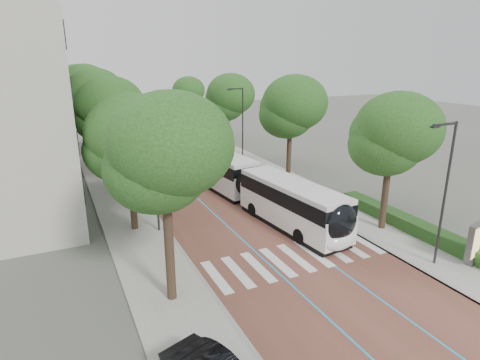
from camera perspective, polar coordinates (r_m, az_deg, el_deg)
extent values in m
plane|color=#51544C|center=(23.19, 8.90, -12.04)|extent=(160.00, 160.00, 0.00)
cube|color=brown|center=(58.85, -13.36, 5.73)|extent=(11.00, 140.00, 0.02)
cube|color=gray|center=(57.83, -20.65, 4.94)|extent=(4.00, 140.00, 0.12)
cube|color=gray|center=(60.78, -6.42, 6.49)|extent=(4.00, 140.00, 0.12)
cube|color=gray|center=(57.99, -18.79, 5.16)|extent=(0.20, 140.00, 0.14)
cube|color=gray|center=(60.21, -8.14, 6.32)|extent=(0.20, 140.00, 0.14)
cube|color=silver|center=(21.96, -3.38, -13.56)|extent=(0.55, 3.60, 0.01)
cube|color=silver|center=(22.39, -0.34, -12.89)|extent=(0.55, 3.60, 0.01)
cube|color=silver|center=(22.87, 2.57, -12.21)|extent=(0.55, 3.60, 0.01)
cube|color=silver|center=(23.41, 5.33, -11.53)|extent=(0.55, 3.60, 0.01)
cube|color=silver|center=(24.00, 7.96, -10.86)|extent=(0.55, 3.60, 0.01)
cube|color=silver|center=(24.65, 10.44, -10.20)|extent=(0.55, 3.60, 0.01)
cube|color=silver|center=(25.34, 12.77, -9.56)|extent=(0.55, 3.60, 0.01)
cube|color=silver|center=(26.07, 14.98, -8.94)|extent=(0.55, 3.60, 0.01)
cube|color=silver|center=(26.83, 17.05, -8.34)|extent=(0.55, 3.60, 0.01)
cube|color=#2890C8|center=(58.56, -14.90, 5.57)|extent=(0.12, 126.00, 0.01)
cube|color=#2890C8|center=(59.19, -11.85, 5.90)|extent=(0.12, 126.00, 0.01)
cube|color=black|center=(45.35, -23.32, 5.32)|extent=(0.12, 38.00, 1.60)
cube|color=black|center=(44.88, -23.81, 9.31)|extent=(0.12, 38.00, 1.60)
cube|color=black|center=(44.63, -24.31, 13.36)|extent=(0.12, 38.00, 1.60)
cube|color=black|center=(44.61, -24.80, 17.19)|extent=(0.12, 38.00, 1.60)
cube|color=#1C4618|center=(28.67, 24.33, -6.40)|extent=(1.20, 14.00, 0.80)
cylinder|color=#2A2A2C|center=(24.02, 27.11, -2.02)|extent=(0.14, 0.14, 8.00)
cube|color=#2A2A2C|center=(22.53, 27.19, 7.08)|extent=(1.70, 0.12, 0.12)
cube|color=#2A2A2C|center=(22.00, 26.02, 6.82)|extent=(0.50, 0.20, 0.10)
cylinder|color=#2A2A2C|center=(43.37, 0.38, 7.74)|extent=(0.14, 0.14, 8.00)
cube|color=#2A2A2C|center=(42.56, -0.61, 12.85)|extent=(1.70, 0.12, 0.12)
cube|color=#2A2A2C|center=(42.28, -1.49, 12.71)|extent=(0.50, 0.20, 0.10)
cylinder|color=#2A2A2C|center=(26.19, -11.94, 1.03)|extent=(0.14, 0.14, 8.00)
cylinder|color=black|center=(19.21, -9.98, -10.17)|extent=(0.44, 0.44, 5.00)
ellipsoid|color=#1E4115|center=(17.61, -10.74, 3.10)|extent=(5.44, 5.44, 4.63)
cylinder|color=black|center=(27.47, -15.02, -2.77)|extent=(0.44, 0.44, 4.29)
ellipsoid|color=#1E4115|center=(26.44, -15.67, 5.20)|extent=(5.91, 5.91, 5.02)
cylinder|color=black|center=(35.93, -17.75, 2.12)|extent=(0.44, 0.44, 4.81)
ellipsoid|color=#1E4115|center=(35.12, -18.40, 9.03)|extent=(5.67, 5.67, 4.82)
cylinder|color=black|center=(45.62, -19.56, 5.17)|extent=(0.44, 0.44, 5.04)
ellipsoid|color=#1E4115|center=(44.97, -20.15, 10.88)|extent=(5.83, 5.83, 4.95)
cylinder|color=black|center=(57.40, -20.91, 7.33)|extent=(0.44, 0.44, 5.04)
ellipsoid|color=#1E4115|center=(56.88, -21.41, 11.87)|extent=(6.30, 6.30, 5.36)
cylinder|color=black|center=(72.23, -21.99, 9.02)|extent=(0.44, 0.44, 5.00)
ellipsoid|color=#1E4115|center=(71.82, -22.40, 12.60)|extent=(5.69, 5.69, 4.83)
cylinder|color=black|center=(28.32, 19.88, -2.41)|extent=(0.44, 0.44, 4.48)
ellipsoid|color=#1E4115|center=(27.30, 20.74, 5.68)|extent=(5.47, 5.47, 4.65)
cylinder|color=black|center=(37.27, 6.96, 3.31)|extent=(0.44, 0.44, 4.76)
ellipsoid|color=#1E4115|center=(36.49, 7.21, 9.93)|extent=(5.83, 5.83, 4.95)
cylinder|color=black|center=(49.44, -1.70, 6.70)|extent=(0.44, 0.44, 4.48)
ellipsoid|color=#1E4115|center=(48.86, -1.74, 11.40)|extent=(5.82, 5.82, 4.94)
cylinder|color=black|center=(64.27, -7.48, 8.77)|extent=(0.44, 0.44, 3.98)
ellipsoid|color=#1E4115|center=(63.85, -7.61, 11.98)|extent=(5.04, 5.04, 4.28)
cylinder|color=black|center=(31.25, 1.60, -0.45)|extent=(2.38, 1.13, 2.30)
cube|color=white|center=(27.49, 7.38, -4.25)|extent=(3.45, 9.57, 1.82)
cube|color=black|center=(27.10, 7.47, -2.00)|extent=(3.47, 9.39, 0.97)
cube|color=silver|center=(26.90, 7.53, -0.71)|extent=(3.38, 9.38, 0.31)
cube|color=black|center=(27.91, 7.30, -6.33)|extent=(3.36, 9.19, 0.35)
cube|color=white|center=(34.95, -2.23, 0.58)|extent=(3.28, 7.96, 1.82)
cube|color=black|center=(34.64, -2.26, 2.39)|extent=(3.31, 7.81, 0.97)
cube|color=silver|center=(34.48, -2.27, 3.42)|extent=(3.22, 7.80, 0.31)
cube|color=black|center=(35.27, -2.21, -1.11)|extent=(3.20, 7.64, 0.35)
ellipsoid|color=black|center=(24.12, 14.15, -5.89)|extent=(2.45, 1.34, 2.28)
ellipsoid|color=white|center=(24.55, 14.04, -8.38)|extent=(2.44, 1.24, 1.14)
cylinder|color=black|center=(25.51, 8.50, -7.92)|extent=(0.40, 1.03, 1.00)
cylinder|color=black|center=(26.91, 12.25, -6.76)|extent=(0.40, 1.03, 1.00)
cylinder|color=black|center=(36.09, -5.08, -0.19)|extent=(0.40, 1.03, 1.00)
cylinder|color=black|center=(37.09, -1.94, 0.34)|extent=(0.40, 1.03, 1.00)
cylinder|color=black|center=(29.47, 1.88, -4.20)|extent=(0.40, 1.03, 1.00)
cylinder|color=black|center=(30.68, 5.43, -3.39)|extent=(0.40, 1.03, 1.00)
cube|color=white|center=(45.10, -5.59, 4.33)|extent=(3.27, 12.14, 1.82)
cube|color=black|center=(44.86, -5.63, 5.74)|extent=(3.29, 11.90, 0.97)
cube|color=silver|center=(44.74, -5.66, 6.55)|extent=(3.20, 11.89, 0.31)
cube|color=black|center=(45.35, -5.55, 2.99)|extent=(3.18, 11.65, 0.35)
ellipsoid|color=black|center=(39.48, -3.25, 3.63)|extent=(2.42, 1.25, 2.28)
ellipsoid|color=white|center=(39.72, -3.20, 2.02)|extent=(2.41, 1.15, 1.14)
cylinder|color=black|center=(41.62, -5.67, 2.15)|extent=(0.36, 1.02, 1.00)
cylinder|color=black|center=(42.27, -2.73, 2.45)|extent=(0.36, 1.02, 1.00)
cylinder|color=black|center=(48.58, -8.10, 4.25)|extent=(0.36, 1.02, 1.00)
cylinder|color=black|center=(49.13, -5.54, 4.48)|extent=(0.36, 1.02, 1.00)
cube|color=white|center=(57.53, -10.27, 6.93)|extent=(2.66, 12.03, 1.82)
cube|color=black|center=(57.34, -10.33, 8.05)|extent=(2.69, 11.79, 0.97)
cube|color=silver|center=(57.25, -10.36, 8.68)|extent=(2.60, 11.79, 0.31)
cube|color=black|center=(57.73, -10.21, 5.87)|extent=(2.60, 11.55, 0.35)
ellipsoid|color=black|center=(51.83, -8.67, 6.73)|extent=(2.36, 1.13, 2.28)
ellipsoid|color=white|center=(52.00, -8.59, 5.49)|extent=(2.36, 1.03, 1.14)
cylinder|color=black|center=(53.97, -10.42, 5.43)|extent=(0.31, 1.00, 1.00)
cylinder|color=black|center=(54.55, -8.11, 5.66)|extent=(0.31, 1.00, 1.00)
cylinder|color=black|center=(61.05, -12.17, 6.68)|extent=(0.31, 1.00, 1.00)
cylinder|color=black|center=(61.56, -10.11, 6.88)|extent=(0.31, 1.00, 1.00)
cube|color=white|center=(69.26, -12.86, 8.49)|extent=(2.58, 12.02, 1.82)
cube|color=black|center=(69.10, -12.92, 9.42)|extent=(2.62, 11.78, 0.97)
cube|color=silver|center=(69.02, -12.96, 9.95)|extent=(2.53, 11.78, 0.31)
cube|color=black|center=(69.42, -12.80, 7.60)|extent=(2.53, 11.54, 0.35)
ellipsoid|color=black|center=(63.52, -11.68, 8.48)|extent=(2.36, 1.12, 2.28)
ellipsoid|color=white|center=(63.64, -11.61, 7.46)|extent=(2.36, 1.02, 1.14)
cylinder|color=black|center=(65.66, -13.05, 7.34)|extent=(0.31, 1.00, 1.00)
cylinder|color=black|center=(66.18, -11.14, 7.53)|extent=(0.31, 1.00, 1.00)
cylinder|color=black|center=(72.81, -14.39, 8.18)|extent=(0.31, 1.00, 1.00)
cylinder|color=black|center=(73.28, -12.64, 8.36)|extent=(0.31, 1.00, 1.00)
cube|color=#59595B|center=(26.19, 29.90, -9.99)|extent=(0.63, 0.56, 0.36)
cube|color=#59595B|center=(25.70, 30.30, -7.58)|extent=(1.20, 0.58, 2.06)
cube|color=#EED67E|center=(25.66, 30.65, -7.68)|extent=(0.96, 0.25, 1.79)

